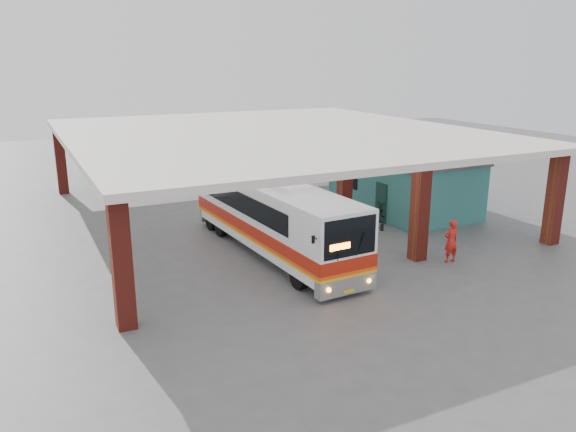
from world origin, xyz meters
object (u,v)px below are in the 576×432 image
(coach_bus, at_px, (273,216))
(pedestrian, at_px, (451,241))
(red_chair, at_px, (341,199))
(motorcycle, at_px, (371,214))

(coach_bus, distance_m, pedestrian, 7.69)
(coach_bus, relative_size, red_chair, 15.00)
(coach_bus, height_order, motorcycle, coach_bus)
(red_chair, bearing_deg, motorcycle, -123.79)
(motorcycle, xyz_separation_m, pedestrian, (-0.19, -6.19, 0.36))
(pedestrian, bearing_deg, motorcycle, -90.86)
(coach_bus, bearing_deg, motorcycle, 12.63)
(coach_bus, height_order, red_chair, coach_bus)
(coach_bus, relative_size, motorcycle, 5.48)
(motorcycle, bearing_deg, coach_bus, 108.35)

